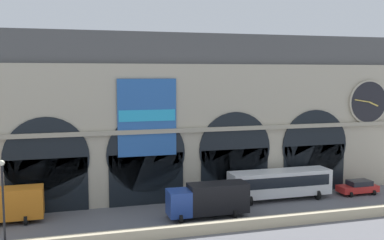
{
  "coord_description": "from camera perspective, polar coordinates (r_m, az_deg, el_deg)",
  "views": [
    {
      "loc": [
        -12.33,
        -38.4,
        13.3
      ],
      "look_at": [
        0.01,
        5.0,
        8.48
      ],
      "focal_mm": 41.47,
      "sensor_mm": 36.0,
      "label": 1
    }
  ],
  "objects": [
    {
      "name": "ground_plane",
      "position": [
        42.47,
        1.87,
        -12.16
      ],
      "size": [
        200.0,
        200.0,
        0.0
      ],
      "primitive_type": "plane",
      "color": "slate"
    },
    {
      "name": "car_east",
      "position": [
        52.52,
        20.57,
        -8.07
      ],
      "size": [
        4.4,
        2.22,
        1.55
      ],
      "color": "red",
      "rests_on": "ground"
    },
    {
      "name": "box_truck_west",
      "position": [
        43.28,
        -23.43,
        -9.97
      ],
      "size": [
        7.5,
        2.91,
        3.12
      ],
      "color": "red",
      "rests_on": "ground"
    },
    {
      "name": "bus_mideast",
      "position": [
        47.89,
        11.23,
        -7.94
      ],
      "size": [
        11.0,
        3.25,
        3.1
      ],
      "color": "white",
      "rests_on": "ground"
    },
    {
      "name": "box_truck_center",
      "position": [
        41.54,
        2.16,
        -10.13
      ],
      "size": [
        7.5,
        2.91,
        3.12
      ],
      "color": "#28479E",
      "rests_on": "ground"
    },
    {
      "name": "street_lamp_quayside",
      "position": [
        36.19,
        -23.15,
        -8.62
      ],
      "size": [
        0.44,
        0.44,
        6.9
      ],
      "color": "black",
      "rests_on": "ground"
    },
    {
      "name": "quay_parapet_wall",
      "position": [
        38.34,
        3.95,
        -13.5
      ],
      "size": [
        90.0,
        0.7,
        0.91
      ],
      "primitive_type": "cube",
      "color": "#BCAD8C",
      "rests_on": "ground"
    },
    {
      "name": "station_building",
      "position": [
        47.9,
        -0.84,
        0.3
      ],
      "size": [
        49.51,
        5.69,
        17.38
      ],
      "color": "#B2A891",
      "rests_on": "ground"
    }
  ]
}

